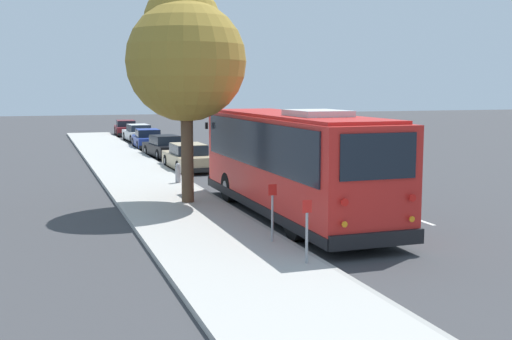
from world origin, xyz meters
name	(u,v)px	position (x,y,z in m)	size (l,w,h in m)	color
ground_plane	(310,225)	(0.00, 0.00, 0.00)	(160.00, 160.00, 0.00)	#3D3D3F
sidewalk_slab	(200,231)	(0.00, 3.31, 0.07)	(80.00, 3.39, 0.15)	#B2AFA8
curb_strip	(260,226)	(0.00, 1.54, 0.07)	(80.00, 0.14, 0.15)	#9D9A94
shuttle_bus	(291,159)	(1.31, 0.07, 1.82)	(10.76, 2.75, 3.38)	red
parked_sedan_tan	(188,158)	(13.52, 0.53, 0.61)	(4.58, 1.79, 1.30)	tan
parked_sedan_black	(165,147)	(19.55, 0.50, 0.59)	(4.42, 1.99, 1.28)	black
parked_sedan_blue	(148,139)	(25.64, 0.48, 0.59)	(4.32, 1.84, 1.27)	navy
parked_sedan_white	(138,133)	(31.21, 0.25, 0.60)	(4.68, 1.87, 1.29)	silver
parked_sedan_maroon	(126,128)	(37.75, 0.31, 0.59)	(4.76, 1.97, 1.28)	maroon
street_tree	(185,53)	(4.24, 2.70, 5.13)	(4.00, 4.00, 7.32)	brown
sign_post_near	(307,231)	(-4.25, 1.96, 0.88)	(0.06, 0.22, 1.41)	gray
sign_post_far	(272,212)	(-2.09, 1.96, 0.90)	(0.06, 0.22, 1.45)	gray
fire_hydrant	(178,173)	(8.58, 2.09, 0.55)	(0.22, 0.22, 0.81)	#99999E
lane_stripe_mid	(412,218)	(-0.05, -3.42, 0.00)	(2.40, 0.14, 0.01)	silver
lane_stripe_ahead	(328,189)	(5.95, -3.42, 0.00)	(2.40, 0.14, 0.01)	silver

